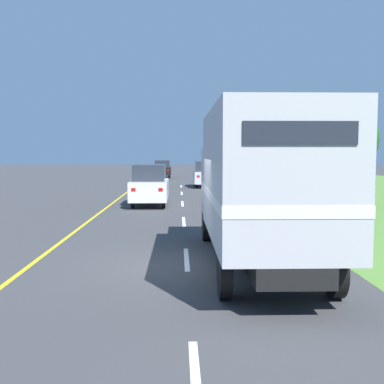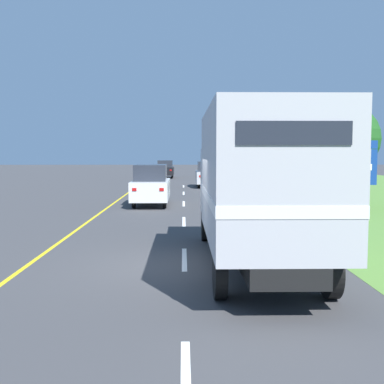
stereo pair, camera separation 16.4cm
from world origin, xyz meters
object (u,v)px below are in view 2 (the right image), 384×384
horse_trailer_truck (256,182)px  roadside_tree_near (345,139)px  lead_car_silver_ahead (208,174)px  highway_sign (353,170)px  roadside_tree_mid (324,139)px  lead_car_black_ahead (165,169)px  lead_car_white (151,185)px  roadside_tree_far (287,147)px

horse_trailer_truck → roadside_tree_near: roadside_tree_near is taller
lead_car_silver_ahead → highway_sign: bearing=-76.0°
roadside_tree_near → roadside_tree_mid: size_ratio=0.98×
roadside_tree_near → lead_car_black_ahead: bearing=109.1°
lead_car_white → roadside_tree_near: bearing=-5.9°
lead_car_silver_ahead → lead_car_black_ahead: 14.63m
roadside_tree_mid → roadside_tree_far: roadside_tree_mid is taller
lead_car_black_ahead → roadside_tree_far: roadside_tree_far is taller
lead_car_black_ahead → roadside_tree_mid: roadside_tree_mid is taller
highway_sign → horse_trailer_truck: bearing=-122.8°
lead_car_white → roadside_tree_far: 17.73m
lead_car_white → highway_sign: highway_sign is taller
lead_car_white → roadside_tree_mid: roadside_tree_mid is taller
roadside_tree_far → horse_trailer_truck: bearing=-103.6°
lead_car_white → highway_sign: size_ratio=1.42×
highway_sign → roadside_tree_far: roadside_tree_far is taller
lead_car_white → lead_car_black_ahead: 27.27m
roadside_tree_mid → highway_sign: bearing=-101.5°
lead_car_silver_ahead → roadside_tree_mid: bearing=-36.3°
lead_car_black_ahead → roadside_tree_far: 16.58m
highway_sign → roadside_tree_near: bearing=75.1°
lead_car_silver_ahead → roadside_tree_near: roadside_tree_near is taller
horse_trailer_truck → lead_car_white: horse_trailer_truck is taller
highway_sign → roadside_tree_mid: 13.78m
horse_trailer_truck → lead_car_white: (-3.30, 13.43, -0.95)m
highway_sign → lead_car_silver_ahead: bearing=104.0°
lead_car_black_ahead → roadside_tree_mid: size_ratio=0.88×
lead_car_black_ahead → roadside_tree_far: bearing=-51.1°
roadside_tree_near → roadside_tree_mid: (1.47, 8.65, 0.24)m
lead_car_silver_ahead → roadside_tree_mid: size_ratio=0.85×
lead_car_white → lead_car_black_ahead: lead_car_white is taller
highway_sign → roadside_tree_mid: roadside_tree_mid is taller
lead_car_white → roadside_tree_mid: bearing=34.9°
lead_car_silver_ahead → roadside_tree_near: 15.51m
highway_sign → roadside_tree_far: size_ratio=0.66×
horse_trailer_truck → roadside_tree_far: (6.74, 27.89, 1.17)m
horse_trailer_truck → roadside_tree_near: (6.22, 12.44, 1.33)m
roadside_tree_near → roadside_tree_mid: bearing=80.4°
horse_trailer_truck → lead_car_black_ahead: horse_trailer_truck is taller
roadside_tree_mid → roadside_tree_far: (-0.95, 6.80, -0.40)m
roadside_tree_near → roadside_tree_mid: 8.78m
roadside_tree_near → lead_car_white: bearing=174.1°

